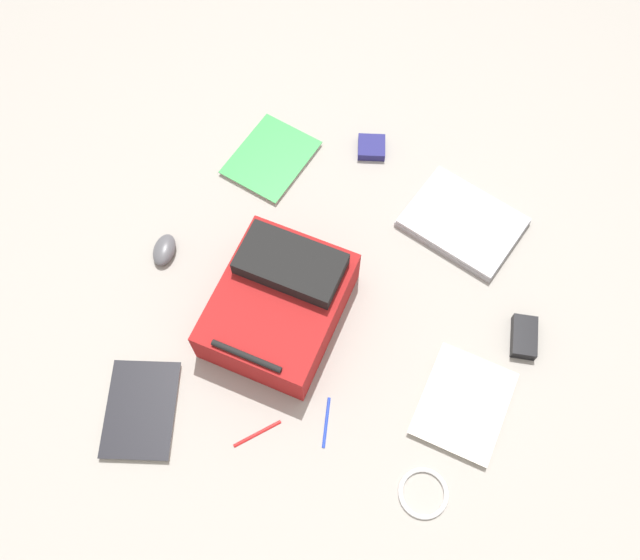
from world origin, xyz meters
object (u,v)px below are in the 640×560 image
object	(u,v)px
laptop	(463,222)
book_blue	(463,404)
backpack	(280,302)
power_brick	(524,337)
book_manual	(141,410)
cable_coil	(423,493)
computer_mouse	(164,250)
book_comic	(271,158)
pen_blue	(257,433)
pen_black	(326,422)
earbud_pouch	(371,147)

from	to	relation	value
laptop	book_blue	distance (m)	0.56
backpack	power_brick	bearing A→B (deg)	-168.55
book_manual	cable_coil	size ratio (longest dim) A/B	2.39
book_manual	computer_mouse	bearing A→B (deg)	-73.86
backpack	book_manual	size ratio (longest dim) A/B	1.41
laptop	backpack	bearing A→B (deg)	46.17
book_comic	cable_coil	distance (m)	1.10
pen_blue	cable_coil	bearing A→B (deg)	178.57
book_manual	cable_coil	world-z (taller)	book_manual
book_manual	power_brick	world-z (taller)	power_brick
book_manual	book_comic	xyz separation A→B (m)	(-0.05, -0.87, -0.00)
book_comic	pen_black	size ratio (longest dim) A/B	2.34
power_brick	laptop	bearing A→B (deg)	-51.54
cable_coil	pen_blue	distance (m)	0.45
cable_coil	pen_black	distance (m)	0.30
pen_black	pen_blue	distance (m)	0.18
laptop	computer_mouse	size ratio (longest dim) A/B	3.75
book_blue	cable_coil	size ratio (longest dim) A/B	2.31
book_blue	laptop	bearing A→B (deg)	-76.78
book_comic	computer_mouse	xyz separation A→B (m)	(0.18, 0.41, 0.01)
book_manual	book_blue	bearing A→B (deg)	-160.83
power_brick	pen_blue	bearing A→B (deg)	38.05
book_comic	pen_blue	world-z (taller)	book_comic
computer_mouse	earbud_pouch	distance (m)	0.73
pen_black	earbud_pouch	bearing A→B (deg)	-81.40
computer_mouse	book_manual	bearing A→B (deg)	97.95
pen_blue	earbud_pouch	world-z (taller)	earbud_pouch
laptop	power_brick	distance (m)	0.39
backpack	laptop	bearing A→B (deg)	-133.83
pen_blue	pen_black	bearing A→B (deg)	-152.51
backpack	book_blue	distance (m)	0.57
cable_coil	pen_black	size ratio (longest dim) A/B	0.95
laptop	book_comic	size ratio (longest dim) A/B	1.24
cable_coil	pen_blue	xyz separation A→B (m)	(0.45, -0.01, -0.00)
computer_mouse	book_comic	bearing A→B (deg)	-122.31
power_brick	cable_coil	bearing A→B (deg)	71.89
backpack	earbud_pouch	world-z (taller)	backpack
book_comic	book_manual	bearing A→B (deg)	86.55
book_blue	book_manual	bearing A→B (deg)	19.17
laptop	pen_blue	bearing A→B (deg)	64.89
computer_mouse	cable_coil	size ratio (longest dim) A/B	0.81
backpack	cable_coil	distance (m)	0.62
book_comic	power_brick	world-z (taller)	power_brick
power_brick	computer_mouse	bearing A→B (deg)	3.25
book_comic	cable_coil	xyz separation A→B (m)	(-0.71, 0.84, -0.00)
laptop	book_manual	bearing A→B (deg)	50.34
book_comic	cable_coil	size ratio (longest dim) A/B	2.46
cable_coil	pen_blue	world-z (taller)	cable_coil
backpack	pen_blue	size ratio (longest dim) A/B	3.14
book_manual	earbud_pouch	distance (m)	1.06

